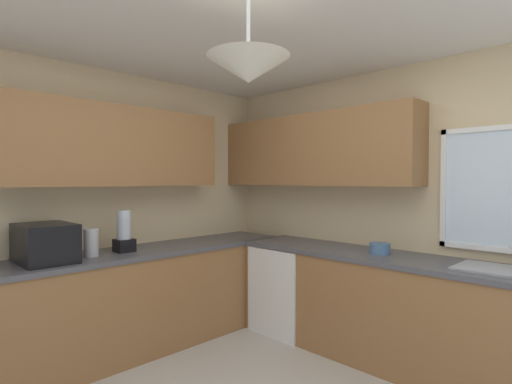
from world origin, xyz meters
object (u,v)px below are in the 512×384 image
at_px(dishwasher, 290,288).
at_px(sink_assembly, 512,271).
at_px(bowl, 380,249).
at_px(blender_appliance, 124,233).
at_px(kettle, 91,243).
at_px(microwave, 45,243).

distance_m(dishwasher, sink_assembly, 1.96).
height_order(bowl, blender_appliance, blender_appliance).
height_order(dishwasher, blender_appliance, blender_appliance).
bearing_deg(blender_appliance, kettle, -86.10).
relative_size(dishwasher, sink_assembly, 1.26).
xyz_separation_m(bowl, blender_appliance, (-1.61, -1.46, 0.12)).
relative_size(dishwasher, kettle, 3.73).
height_order(microwave, bowl, microwave).
xyz_separation_m(microwave, bowl, (1.61, 2.09, -0.10)).
height_order(microwave, blender_appliance, blender_appliance).
bearing_deg(dishwasher, blender_appliance, -114.72).
height_order(kettle, bowl, kettle).
height_order(dishwasher, microwave, microwave).
height_order(dishwasher, bowl, bowl).
distance_m(microwave, blender_appliance, 0.63).
xyz_separation_m(dishwasher, blender_appliance, (-0.66, -1.43, 0.63)).
height_order(microwave, kettle, microwave).
xyz_separation_m(microwave, kettle, (0.02, 0.34, -0.03)).
relative_size(dishwasher, bowl, 4.96).
xyz_separation_m(kettle, blender_appliance, (-0.02, 0.29, 0.05)).
relative_size(microwave, kettle, 2.13).
relative_size(microwave, blender_appliance, 1.33).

